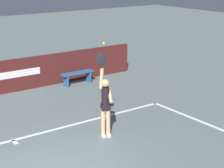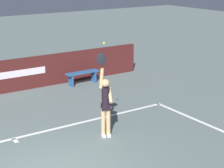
% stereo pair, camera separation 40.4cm
% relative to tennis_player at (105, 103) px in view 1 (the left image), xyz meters
% --- Properties ---
extents(tennis_player, '(0.47, 0.46, 2.44)m').
position_rel_tennis_player_xyz_m(tennis_player, '(0.00, 0.00, 0.00)').
color(tennis_player, tan).
rests_on(tennis_player, ground).
extents(tennis_ball, '(0.07, 0.07, 0.07)m').
position_rel_tennis_player_xyz_m(tennis_ball, '(0.01, 0.08, 1.67)').
color(tennis_ball, '#C5E62E').
extents(courtside_bench_near, '(1.44, 0.40, 0.52)m').
position_rel_tennis_player_xyz_m(courtside_bench_near, '(2.02, 4.89, -0.61)').
color(courtside_bench_near, '#295790').
rests_on(courtside_bench_near, ground).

